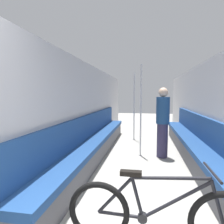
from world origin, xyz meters
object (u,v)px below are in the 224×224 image
(bicycle, at_px, (158,215))
(grab_pole_near, at_px, (134,107))
(bench_seat_row_right, at_px, (195,148))
(passenger_standing, at_px, (163,122))
(bench_seat_row_left, at_px, (95,143))
(grab_pole_far, at_px, (141,112))

(bicycle, distance_m, grab_pole_near, 4.61)
(bench_seat_row_right, xyz_separation_m, passenger_standing, (-0.66, 0.26, 0.50))
(bench_seat_row_left, bearing_deg, bench_seat_row_right, 0.00)
(bench_seat_row_right, distance_m, grab_pole_near, 2.52)
(bench_seat_row_left, xyz_separation_m, grab_pole_far, (1.03, 0.29, 0.72))
(grab_pole_far, bearing_deg, grab_pole_near, 98.59)
(passenger_standing, bearing_deg, bench_seat_row_right, -96.43)
(grab_pole_far, relative_size, passenger_standing, 1.34)
(bench_seat_row_left, distance_m, bicycle, 2.87)
(grab_pole_far, height_order, passenger_standing, grab_pole_far)
(bench_seat_row_left, height_order, grab_pole_far, grab_pole_far)
(grab_pole_near, distance_m, grab_pole_far, 1.68)
(bicycle, xyz_separation_m, grab_pole_near, (-0.49, 4.53, 0.72))
(bicycle, distance_m, passenger_standing, 2.89)
(grab_pole_near, relative_size, grab_pole_far, 1.00)
(grab_pole_far, bearing_deg, passenger_standing, -3.58)
(bench_seat_row_left, distance_m, grab_pole_far, 1.29)
(bicycle, height_order, grab_pole_near, grab_pole_near)
(bench_seat_row_right, bearing_deg, grab_pole_far, 165.77)
(bench_seat_row_right, bearing_deg, bench_seat_row_left, 180.00)
(grab_pole_far, bearing_deg, bench_seat_row_right, -14.23)
(passenger_standing, bearing_deg, grab_pole_far, 101.64)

